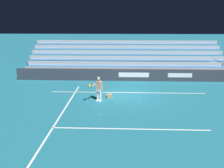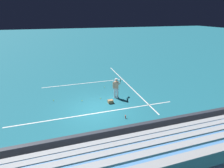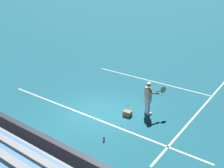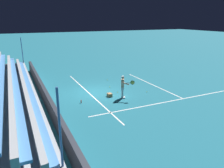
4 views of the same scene
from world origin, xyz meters
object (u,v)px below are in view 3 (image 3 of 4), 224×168
object	(u,v)px
tennis_ball_toward_net	(106,97)
tennis_ball_stray_back	(162,95)
tennis_ball_midcourt	(128,105)
tennis_ball_far_right	(85,85)
tennis_player	(148,98)
water_bottle	(104,138)
ball_box_cardboard	(127,113)

from	to	relation	value
tennis_ball_toward_net	tennis_ball_stray_back	size ratio (longest dim) A/B	1.00
tennis_ball_stray_back	tennis_ball_midcourt	distance (m)	2.42
tennis_ball_toward_net	tennis_ball_far_right	xyz separation A→B (m)	(-2.20, 0.73, 0.00)
tennis_ball_midcourt	tennis_player	bearing A→B (deg)	-8.18
tennis_ball_toward_net	tennis_ball_stray_back	xyz separation A→B (m)	(2.47, 2.22, 0.00)
tennis_ball_midcourt	water_bottle	world-z (taller)	water_bottle
tennis_ball_far_right	tennis_ball_stray_back	xyz separation A→B (m)	(4.67, 1.48, 0.00)
tennis_player	tennis_ball_midcourt	distance (m)	1.58
tennis_ball_toward_net	ball_box_cardboard	bearing A→B (deg)	-24.50
tennis_ball_midcourt	tennis_ball_toward_net	bearing A→B (deg)	179.42
tennis_player	tennis_ball_midcourt	bearing A→B (deg)	171.82
tennis_player	water_bottle	distance (m)	3.27
ball_box_cardboard	tennis_ball_stray_back	xyz separation A→B (m)	(0.35, 3.18, -0.10)
tennis_player	ball_box_cardboard	bearing A→B (deg)	-133.67
tennis_ball_toward_net	water_bottle	world-z (taller)	water_bottle
tennis_ball_far_right	tennis_ball_midcourt	xyz separation A→B (m)	(3.74, -0.75, 0.00)
ball_box_cardboard	tennis_ball_stray_back	distance (m)	3.21
tennis_ball_far_right	tennis_player	bearing A→B (deg)	-10.52
ball_box_cardboard	tennis_ball_far_right	xyz separation A→B (m)	(-4.32, 1.70, -0.10)
tennis_player	tennis_ball_stray_back	distance (m)	2.60
tennis_ball_midcourt	tennis_ball_stray_back	bearing A→B (deg)	67.37
tennis_ball_stray_back	tennis_ball_midcourt	xyz separation A→B (m)	(-0.93, -2.23, 0.00)
tennis_ball_far_right	tennis_ball_stray_back	distance (m)	4.90
tennis_player	tennis_ball_far_right	distance (m)	5.21
ball_box_cardboard	tennis_ball_midcourt	bearing A→B (deg)	121.43
tennis_player	water_bottle	size ratio (longest dim) A/B	7.80
tennis_ball_far_right	tennis_ball_midcourt	world-z (taller)	same
ball_box_cardboard	tennis_ball_far_right	bearing A→B (deg)	158.53
tennis_ball_toward_net	tennis_ball_stray_back	distance (m)	3.32
tennis_ball_far_right	water_bottle	distance (m)	6.21
ball_box_cardboard	tennis_ball_midcourt	size ratio (longest dim) A/B	6.06
tennis_ball_far_right	tennis_ball_stray_back	bearing A→B (deg)	17.61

